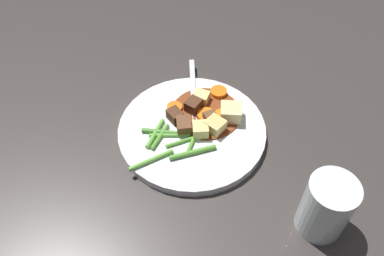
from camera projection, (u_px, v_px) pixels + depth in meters
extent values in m
plane|color=#383330|center=(192.00, 134.00, 0.72)|extent=(3.00, 3.00, 0.00)
cylinder|color=white|center=(192.00, 131.00, 0.72)|extent=(0.26, 0.26, 0.02)
cylinder|color=brown|center=(206.00, 113.00, 0.73)|extent=(0.13, 0.13, 0.00)
cylinder|color=orange|center=(223.00, 117.00, 0.72)|extent=(0.05, 0.05, 0.01)
cylinder|color=orange|center=(206.00, 115.00, 0.73)|extent=(0.04, 0.04, 0.01)
cylinder|color=orange|center=(219.00, 92.00, 0.76)|extent=(0.03, 0.03, 0.01)
cylinder|color=orange|center=(175.00, 108.00, 0.74)|extent=(0.04, 0.04, 0.01)
cube|color=#E5CC7A|center=(199.00, 131.00, 0.69)|extent=(0.04, 0.04, 0.02)
cube|color=#EAD68C|center=(231.00, 113.00, 0.72)|extent=(0.05, 0.05, 0.03)
cube|color=#DBBC6B|center=(215.00, 126.00, 0.70)|extent=(0.03, 0.03, 0.02)
cube|color=#E5CC7A|center=(201.00, 98.00, 0.75)|extent=(0.03, 0.04, 0.02)
cube|color=#4C2B19|center=(175.00, 115.00, 0.72)|extent=(0.03, 0.03, 0.02)
cube|color=#4C2B19|center=(193.00, 105.00, 0.73)|extent=(0.03, 0.03, 0.02)
cube|color=brown|center=(211.00, 120.00, 0.71)|extent=(0.03, 0.04, 0.02)
cube|color=brown|center=(184.00, 126.00, 0.70)|extent=(0.04, 0.04, 0.02)
cylinder|color=#66AD42|center=(155.00, 133.00, 0.70)|extent=(0.06, 0.03, 0.01)
cylinder|color=#599E38|center=(193.00, 152.00, 0.67)|extent=(0.08, 0.05, 0.01)
cylinder|color=#599E38|center=(185.00, 141.00, 0.69)|extent=(0.07, 0.04, 0.01)
cylinder|color=#4C8E33|center=(160.00, 132.00, 0.70)|extent=(0.04, 0.06, 0.01)
cylinder|color=#66AD42|center=(170.00, 135.00, 0.70)|extent=(0.05, 0.06, 0.01)
cylinder|color=#599E38|center=(160.00, 137.00, 0.69)|extent=(0.06, 0.03, 0.01)
cylinder|color=#66AD42|center=(151.00, 160.00, 0.66)|extent=(0.08, 0.03, 0.01)
cylinder|color=#599E38|center=(192.00, 143.00, 0.68)|extent=(0.05, 0.03, 0.01)
cube|color=silver|center=(193.00, 79.00, 0.79)|extent=(0.09, 0.09, 0.00)
cube|color=silver|center=(194.00, 103.00, 0.75)|extent=(0.03, 0.03, 0.00)
cylinder|color=silver|center=(189.00, 115.00, 0.73)|extent=(0.03, 0.03, 0.00)
cylinder|color=silver|center=(193.00, 115.00, 0.73)|extent=(0.03, 0.03, 0.00)
cylinder|color=silver|center=(196.00, 115.00, 0.73)|extent=(0.03, 0.03, 0.00)
cylinder|color=silver|center=(200.00, 115.00, 0.73)|extent=(0.03, 0.03, 0.00)
cylinder|color=silver|center=(325.00, 209.00, 0.57)|extent=(0.07, 0.07, 0.10)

